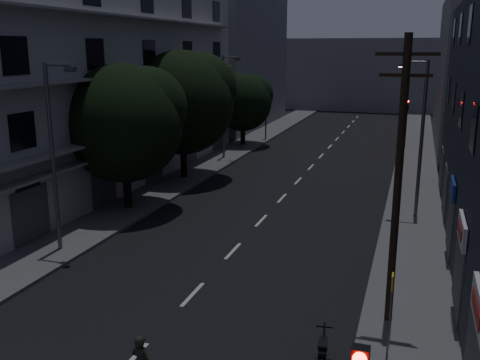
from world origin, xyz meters
The scene contains 19 objects.
ground centered at (0.00, 25.00, 0.00)m, with size 160.00×160.00×0.00m, color black.
sidewalk_left centered at (-7.50, 25.00, 0.07)m, with size 3.00×90.00×0.15m, color #565659.
sidewalk_right centered at (7.50, 25.00, 0.07)m, with size 3.00×90.00×0.15m, color #565659.
lane_markings centered at (0.00, 31.25, 0.01)m, with size 0.15×60.50×0.01m.
building_left centered at (-11.98, 18.00, 6.99)m, with size 7.00×36.00×14.00m.
building_far_left centered at (-12.00, 48.00, 8.00)m, with size 6.00×20.00×16.00m, color slate.
building_far_right centered at (12.00, 42.00, 6.50)m, with size 6.00×20.00×13.00m, color slate.
building_far_end centered at (0.00, 70.00, 5.00)m, with size 24.00×8.00×10.00m, color slate.
tree_near centered at (-7.48, 15.14, 5.04)m, with size 6.34×6.34×7.82m.
tree_mid centered at (-7.50, 22.75, 5.45)m, with size 6.89×6.89×8.48m.
tree_far centered at (-7.60, 36.06, 4.16)m, with size 5.17×5.17×6.40m.
traffic_signal_far_right centered at (6.44, 39.95, 3.10)m, with size 0.28×0.37×4.10m.
traffic_signal_far_left centered at (-6.44, 39.37, 3.10)m, with size 0.28×0.37×4.10m.
street_lamp_left_near centered at (-7.08, 8.58, 4.60)m, with size 1.51×0.25×8.00m.
street_lamp_right centered at (7.48, 18.46, 4.60)m, with size 1.51×0.25×8.00m.
street_lamp_left_far centered at (-7.16, 29.83, 4.60)m, with size 1.51×0.25×8.00m.
utility_pole centered at (6.87, 6.55, 4.87)m, with size 1.80×0.24×9.00m.
bus_stop_sign centered at (6.96, 4.32, 1.89)m, with size 0.06×0.35×2.52m.
motorcycle centered at (5.26, 3.44, 0.43)m, with size 0.49×1.70×1.09m.
Camera 1 is at (7.24, -9.92, 8.72)m, focal length 40.00 mm.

